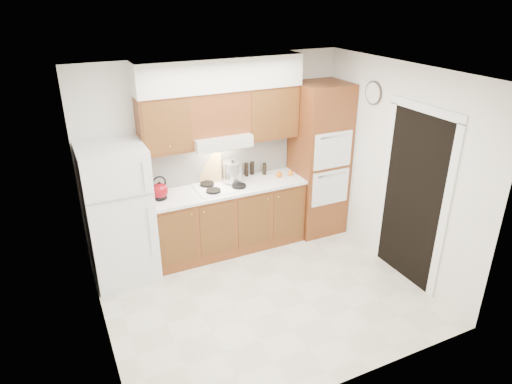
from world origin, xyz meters
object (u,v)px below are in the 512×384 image
(stock_pot, at_px, (233,172))
(kettle, at_px, (160,191))
(fridge, at_px, (119,215))
(oven_cabinet, at_px, (319,160))

(stock_pot, bearing_deg, kettle, -175.68)
(fridge, relative_size, stock_pot, 6.50)
(oven_cabinet, height_order, stock_pot, oven_cabinet)
(stock_pot, bearing_deg, oven_cabinet, -4.17)
(stock_pot, bearing_deg, fridge, -175.23)
(kettle, bearing_deg, fridge, -153.39)
(fridge, xyz_separation_m, kettle, (0.53, 0.05, 0.19))
(fridge, distance_m, stock_pot, 1.57)
(fridge, relative_size, oven_cabinet, 0.78)
(fridge, bearing_deg, stock_pot, 4.77)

